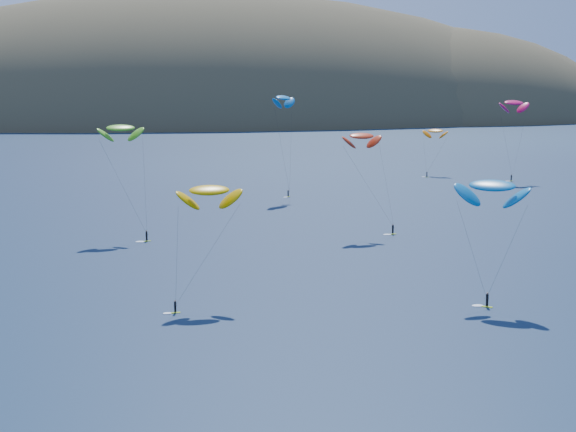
% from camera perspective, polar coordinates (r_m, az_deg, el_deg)
% --- Properties ---
extents(island, '(730.00, 300.00, 210.00)m').
position_cam_1_polar(island, '(615.33, -3.91, 5.95)').
color(island, '#3D3526').
rests_on(island, ground).
extents(kitesurfer_2, '(10.75, 9.41, 18.18)m').
position_cam_1_polar(kitesurfer_2, '(113.80, -5.62, 1.83)').
color(kitesurfer_2, '#9CC515').
rests_on(kitesurfer_2, ground).
extents(kitesurfer_3, '(9.92, 12.24, 23.90)m').
position_cam_1_polar(kitesurfer_3, '(163.79, -11.82, 6.13)').
color(kitesurfer_3, '#9CC515').
rests_on(kitesurfer_3, ground).
extents(kitesurfer_4, '(9.14, 9.56, 28.52)m').
position_cam_1_polar(kitesurfer_4, '(212.49, -0.34, 8.39)').
color(kitesurfer_4, '#9CC515').
rests_on(kitesurfer_4, ground).
extents(kitesurfer_5, '(10.80, 9.85, 19.21)m').
position_cam_1_polar(kitesurfer_5, '(116.50, 14.31, 2.10)').
color(kitesurfer_5, '#9CC515').
rests_on(kitesurfer_5, ground).
extents(kitesurfer_8, '(11.04, 7.27, 26.51)m').
position_cam_1_polar(kitesurfer_8, '(255.77, 15.77, 7.76)').
color(kitesurfer_8, '#9CC515').
rests_on(kitesurfer_8, ground).
extents(kitesurfer_9, '(10.85, 7.25, 21.99)m').
position_cam_1_polar(kitesurfer_9, '(163.38, 5.26, 5.67)').
color(kitesurfer_9, '#9CC515').
rests_on(kitesurfer_9, ground).
extents(kitesurfer_11, '(10.52, 12.73, 16.32)m').
position_cam_1_polar(kitesurfer_11, '(266.36, 10.44, 5.98)').
color(kitesurfer_11, '#9CC515').
rests_on(kitesurfer_11, ground).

